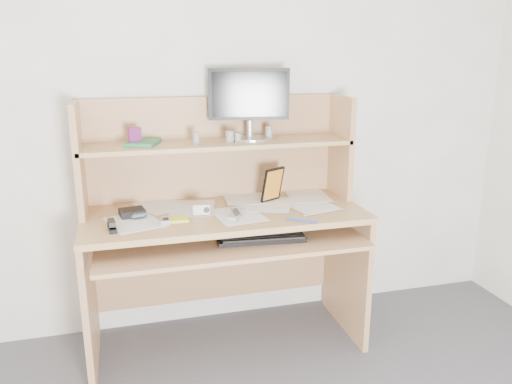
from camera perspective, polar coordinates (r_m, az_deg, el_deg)
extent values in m
cube|color=white|center=(2.73, -5.12, 9.83)|extent=(3.60, 0.04, 2.50)
cube|color=tan|center=(2.53, -3.57, -2.56)|extent=(1.40, 0.60, 0.03)
cube|color=tan|center=(2.63, -18.49, -11.42)|extent=(0.03, 0.56, 0.72)
cube|color=tan|center=(2.87, 10.25, -8.57)|extent=(0.03, 0.56, 0.72)
cube|color=tan|center=(2.93, -4.57, -8.29)|extent=(1.34, 0.02, 0.41)
cube|color=tan|center=(2.45, -2.97, -5.52)|extent=(1.28, 0.55, 0.02)
cube|color=tan|center=(2.73, -4.89, 5.07)|extent=(1.40, 0.02, 0.55)
cube|color=tan|center=(2.56, -19.59, 3.54)|extent=(0.03, 0.30, 0.55)
cube|color=tan|center=(2.80, 9.61, 5.17)|extent=(0.03, 0.30, 0.55)
cube|color=tan|center=(2.59, -4.36, 5.51)|extent=(1.38, 0.30, 0.02)
cube|color=white|center=(2.52, -3.58, -2.17)|extent=(1.32, 0.54, 0.01)
cube|color=black|center=(2.42, 0.57, -5.27)|extent=(0.43, 0.19, 0.02)
cube|color=black|center=(2.41, 0.57, -4.95)|extent=(0.40, 0.18, 0.01)
cube|color=#979792|center=(2.43, -2.28, -2.55)|extent=(0.12, 0.16, 0.02)
cube|color=#AEAEB0|center=(2.38, -10.30, -3.13)|extent=(0.05, 0.09, 0.02)
cube|color=black|center=(2.34, -16.17, -3.59)|extent=(0.05, 0.13, 0.04)
cube|color=black|center=(2.51, -13.99, -2.24)|extent=(0.13, 0.11, 0.03)
cube|color=yellow|center=(2.41, -8.79, -3.06)|extent=(0.09, 0.09, 0.01)
cube|color=silver|center=(2.46, -6.27, -1.96)|extent=(0.09, 0.04, 0.05)
cube|color=black|center=(2.65, 1.92, 0.87)|extent=(0.12, 0.08, 0.18)
cylinder|color=#1A39C7|center=(2.36, 5.23, -3.24)|extent=(0.13, 0.10, 0.01)
cube|color=maroon|center=(2.53, -13.68, 6.19)|extent=(0.07, 0.05, 0.09)
cube|color=#2D7243|center=(2.56, -12.79, 5.52)|extent=(0.20, 0.23, 0.02)
cylinder|color=black|center=(2.56, -3.01, 6.36)|extent=(0.04, 0.04, 0.06)
cylinder|color=silver|center=(2.52, -6.84, 6.14)|extent=(0.05, 0.05, 0.06)
cylinder|color=black|center=(2.57, -2.09, 6.26)|extent=(0.05, 0.05, 0.05)
cylinder|color=silver|center=(2.66, 1.51, 6.81)|extent=(0.05, 0.05, 0.07)
cylinder|color=#B7B8BD|center=(2.64, -0.66, 6.15)|extent=(0.21, 0.21, 0.01)
cylinder|color=#B7B8BD|center=(2.64, -0.71, 7.27)|extent=(0.04, 0.04, 0.09)
cube|color=black|center=(2.64, -0.82, 11.12)|extent=(0.42, 0.09, 0.27)
cube|color=black|center=(2.63, -0.73, 11.09)|extent=(0.38, 0.07, 0.23)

